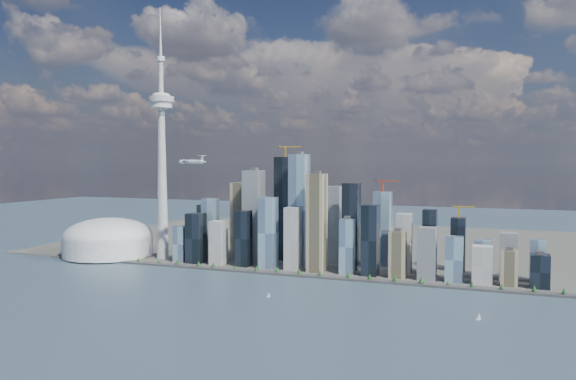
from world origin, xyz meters
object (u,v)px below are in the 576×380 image
at_px(dome_stadium, 108,239).
at_px(airplane, 192,161).
at_px(needle_tower, 162,154).
at_px(sailboat_west, 269,295).
at_px(sailboat_east, 479,317).

bearing_deg(dome_stadium, airplane, -17.20).
xyz_separation_m(needle_tower, dome_stadium, (-140.00, -10.00, -196.40)).
xyz_separation_m(dome_stadium, airplane, (271.39, -84.02, 179.44)).
xyz_separation_m(airplane, sailboat_west, (222.68, -140.30, -215.87)).
xyz_separation_m(needle_tower, sailboat_east, (676.29, -248.52, -232.58)).
distance_m(sailboat_west, sailboat_east, 322.53).
height_order(needle_tower, sailboat_west, needle_tower).
relative_size(needle_tower, airplane, 8.23).
height_order(airplane, sailboat_west, airplane).
distance_m(dome_stadium, sailboat_east, 851.19).
relative_size(dome_stadium, sailboat_west, 21.33).
bearing_deg(sailboat_west, sailboat_east, -12.43).
bearing_deg(needle_tower, dome_stadium, -175.91).
distance_m(needle_tower, sailboat_east, 757.11).
height_order(dome_stadium, sailboat_west, dome_stadium).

